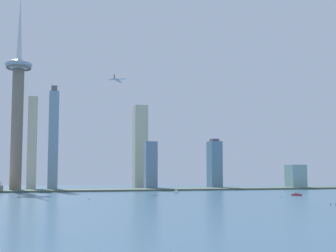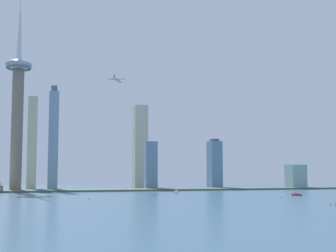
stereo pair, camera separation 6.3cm
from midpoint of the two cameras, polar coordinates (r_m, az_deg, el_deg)
waterfront_pier at (r=760.14m, az=0.98°, el=-7.50°), size 842.76×59.93×2.59m
observation_tower at (r=756.59m, az=-17.36°, el=3.01°), size 40.01×40.01×298.83m
skyscraper_0 at (r=826.61m, az=5.53°, el=-4.56°), size 19.59×25.87×84.45m
skyscraper_2 at (r=775.22m, az=-2.07°, el=-4.70°), size 18.99×16.25×77.16m
skyscraper_3 at (r=764.88m, az=-13.44°, el=-1.57°), size 14.88×15.85×162.23m
skyscraper_4 at (r=849.04m, az=14.88°, el=-5.82°), size 27.16×27.90×40.27m
skyscraper_5 at (r=812.17m, az=-15.80°, el=-1.94°), size 15.10×22.37×150.53m
skyscraper_7 at (r=836.99m, az=-3.32°, el=-2.47°), size 22.51×24.75×143.36m
boat_3 at (r=652.41m, az=0.97°, el=-7.82°), size 6.07×8.11×11.47m
boat_4 at (r=610.00m, az=14.98°, el=-7.84°), size 8.85×12.69×6.95m
channel_buoy_0 at (r=454.56m, az=18.70°, el=-8.71°), size 1.27×1.27×2.09m
channel_buoy_1 at (r=564.58m, az=13.23°, el=-8.12°), size 1.07×1.07×2.41m
channel_buoy_2 at (r=512.89m, az=-9.34°, el=-8.52°), size 1.07×1.07×1.71m
airplane at (r=758.55m, az=-6.01°, el=5.42°), size 27.28×28.14×8.36m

